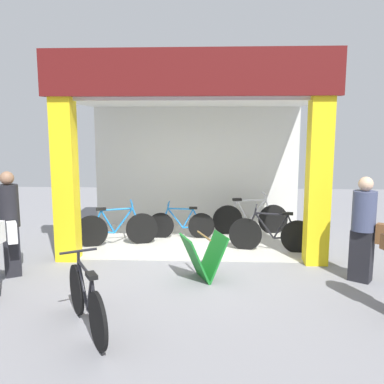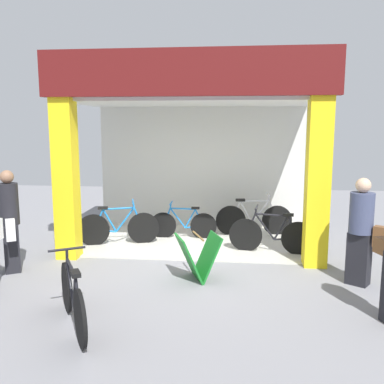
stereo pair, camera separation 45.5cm
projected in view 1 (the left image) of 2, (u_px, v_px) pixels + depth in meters
ground_plane at (190, 261)px, 7.61m from camera, size 17.60×17.60×0.00m
shop_facade at (194, 148)px, 8.65m from camera, size 5.00×3.03×3.66m
bicycle_inside_0 at (181, 224)px, 9.05m from camera, size 1.43×0.39×0.79m
bicycle_inside_1 at (117, 228)px, 8.51m from camera, size 1.60×0.53×0.91m
bicycle_inside_2 at (272, 234)px, 8.11m from camera, size 1.62×0.45×0.89m
bicycle_inside_3 at (250, 218)px, 9.42m from camera, size 1.68×0.46×0.93m
bicycle_parked_0 at (86, 301)px, 5.01m from camera, size 0.88×1.44×0.91m
sandwich_board_sign at (204, 257)px, 6.68m from camera, size 0.80×0.76×0.73m
pedestrian_2 at (10, 224)px, 6.76m from camera, size 0.48×0.60×1.70m
pedestrian_3 at (364, 228)px, 6.53m from camera, size 0.64×0.55×1.65m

